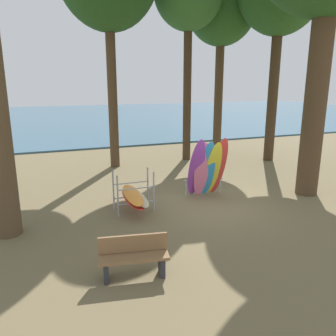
% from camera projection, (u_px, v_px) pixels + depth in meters
% --- Properties ---
extents(ground_plane, '(80.00, 80.00, 0.00)m').
position_uv_depth(ground_plane, '(213.00, 204.00, 10.98)').
color(ground_plane, brown).
extents(lake_water, '(80.00, 36.00, 0.10)m').
position_uv_depth(lake_water, '(88.00, 117.00, 36.76)').
color(lake_water, '#38607A').
rests_on(lake_water, ground).
extents(tree_far_right_back, '(3.77, 3.77, 9.94)m').
position_uv_depth(tree_far_right_back, '(222.00, 4.00, 17.28)').
color(tree_far_right_back, '#4C3823').
rests_on(tree_far_right_back, ground).
extents(leaning_board_pile, '(1.40, 0.98, 2.11)m').
position_uv_depth(leaning_board_pile, '(207.00, 169.00, 11.37)').
color(leaning_board_pile, purple).
rests_on(leaning_board_pile, ground).
extents(board_storage_rack, '(1.15, 2.13, 1.25)m').
position_uv_depth(board_storage_rack, '(134.00, 196.00, 10.32)').
color(board_storage_rack, '#9EA0A5').
rests_on(board_storage_rack, ground).
extents(park_bench, '(1.45, 0.65, 0.85)m').
position_uv_depth(park_bench, '(134.00, 256.00, 6.83)').
color(park_bench, '#2D2D33').
rests_on(park_bench, ground).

